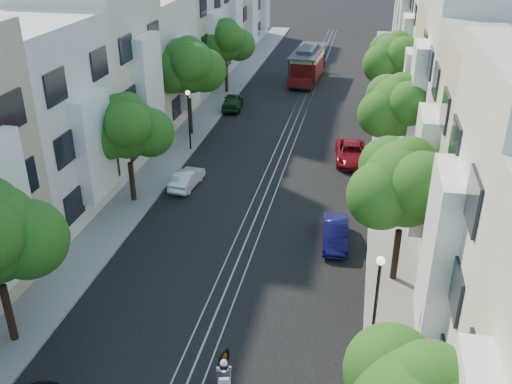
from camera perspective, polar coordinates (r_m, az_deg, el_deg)
The scene contains 23 objects.
ground at distance 44.01m, azimuth 3.71°, elevation 6.46°, with size 200.00×200.00×0.00m, color black.
sidewalk_east at distance 43.71m, azimuth 13.21°, elevation 5.74°, with size 2.50×80.00×0.12m, color gray.
sidewalk_west at distance 45.44m, azimuth -5.45°, elevation 7.12°, with size 2.50×80.00×0.12m, color gray.
rail_left at distance 44.08m, azimuth 2.99°, elevation 6.52°, with size 0.06×80.00×0.02m, color gray.
rail_slot at distance 44.01m, azimuth 3.71°, elevation 6.47°, with size 0.06×80.00×0.02m, color gray.
rail_right at distance 43.94m, azimuth 4.42°, elevation 6.42°, with size 0.06×80.00×0.02m, color gray.
lane_line at distance 44.01m, azimuth 3.71°, elevation 6.46°, with size 0.08×80.00×0.01m, color tan.
townhouses_east at distance 42.62m, azimuth 20.25°, elevation 11.53°, with size 7.75×72.00×12.00m.
townhouses_west at distance 45.51m, azimuth -11.50°, elevation 13.34°, with size 7.75×72.00×11.76m.
tree_e_b at distance 24.36m, azimuth 14.79°, elevation 0.62°, with size 4.93×4.08×6.68m.
tree_e_c at distance 34.66m, azimuth 14.13°, elevation 8.19°, with size 4.84×3.99×6.52m.
tree_e_d at distance 45.20m, azimuth 13.82°, elevation 12.75°, with size 5.01×4.16×6.85m.
tree_w_b at distance 31.57m, azimuth -12.74°, elevation 6.18°, with size 4.72×3.87×6.27m.
tree_w_c at distance 41.21m, azimuth -6.80°, elevation 12.32°, with size 5.13×4.28×7.09m.
tree_w_d at distance 51.63m, azimuth -3.00°, elevation 14.78°, with size 4.84×3.99×6.52m.
lamp_east at distance 20.94m, azimuth 12.03°, elevation -9.66°, with size 0.32×0.32×4.16m.
lamp_west at distance 38.86m, azimuth -6.76°, elevation 8.03°, with size 0.32×0.32×4.16m.
sportbike_rider at distance 20.18m, azimuth -3.20°, elevation -18.12°, with size 0.73×2.08×1.46m.
cable_car at distance 56.25m, azimuth 5.18°, elevation 12.75°, with size 2.98×8.04×3.04m.
parked_car_e_mid at distance 28.59m, azimuth 7.94°, elevation -4.10°, with size 1.22×3.51×1.16m, color #0E0D42.
parked_car_e_far at distance 38.11m, azimuth 9.51°, elevation 3.87°, with size 1.99×4.33×1.20m, color maroon.
parked_car_w_mid at distance 34.36m, azimuth -6.93°, elevation 1.36°, with size 1.15×3.29×1.08m, color white.
parked_car_w_far at distance 48.02m, azimuth -2.36°, elevation 9.04°, with size 1.56×3.89×1.33m, color #153517.
Camera 1 is at (5.32, -13.04, 14.97)m, focal length 40.00 mm.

